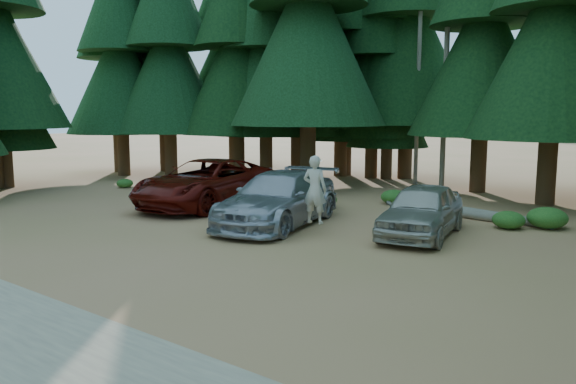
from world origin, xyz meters
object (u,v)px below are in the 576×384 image
(frisbee_player, at_px, (315,189))
(log_mid, at_px, (459,213))
(log_left, at_px, (270,189))
(log_right, at_px, (486,214))
(silver_minivan_right, at_px, (422,210))
(silver_minivan_center, at_px, (278,199))
(red_pickup, at_px, (207,183))

(frisbee_player, height_order, log_mid, frisbee_player)
(log_left, bearing_deg, log_mid, -5.54)
(log_mid, distance_m, log_right, 0.87)
(silver_minivan_right, bearing_deg, log_right, 70.53)
(silver_minivan_right, bearing_deg, log_mid, 83.03)
(silver_minivan_right, xyz_separation_m, frisbee_player, (-2.57, -1.75, 0.58))
(frisbee_player, distance_m, log_left, 9.04)
(silver_minivan_center, height_order, log_right, silver_minivan_center)
(log_right, bearing_deg, log_mid, -146.52)
(red_pickup, relative_size, log_left, 1.62)
(frisbee_player, bearing_deg, log_right, -130.26)
(log_mid, bearing_deg, log_left, -175.56)
(red_pickup, relative_size, log_mid, 1.87)
(frisbee_player, bearing_deg, silver_minivan_right, -156.24)
(silver_minivan_right, distance_m, log_left, 10.16)
(frisbee_player, height_order, log_right, frisbee_player)
(silver_minivan_center, height_order, log_left, silver_minivan_center)
(red_pickup, relative_size, log_right, 1.39)
(silver_minivan_center, bearing_deg, red_pickup, 153.35)
(log_left, bearing_deg, frisbee_player, -43.29)
(silver_minivan_center, xyz_separation_m, silver_minivan_right, (4.33, 1.25, -0.08))
(silver_minivan_right, bearing_deg, red_pickup, 170.43)
(red_pickup, bearing_deg, silver_minivan_right, -7.88)
(silver_minivan_center, relative_size, frisbee_player, 2.90)
(log_left, xyz_separation_m, log_right, (9.83, -0.43, 0.01))
(red_pickup, bearing_deg, log_left, 87.24)
(log_left, bearing_deg, log_right, -3.57)
(silver_minivan_right, distance_m, frisbee_player, 3.17)
(silver_minivan_center, bearing_deg, log_left, 119.30)
(silver_minivan_center, distance_m, silver_minivan_right, 4.51)
(silver_minivan_right, relative_size, log_left, 1.13)
(frisbee_player, bearing_deg, red_pickup, -25.45)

